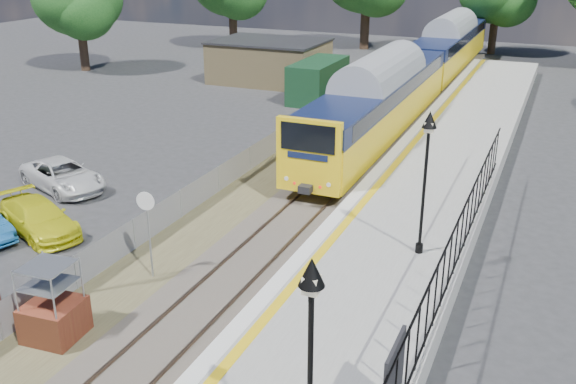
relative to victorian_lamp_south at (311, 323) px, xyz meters
The scene contains 14 objects.
ground 8.05m from the victorian_lamp_south, 143.97° to the left, with size 120.00×120.00×0.00m, color #2D2D30.
track_bed 15.50m from the victorian_lamp_south, 113.60° to the left, with size 5.90×80.00×0.29m.
platform 12.67m from the victorian_lamp_south, 96.18° to the left, with size 5.00×70.00×0.90m, color gray.
platform_edge 12.92m from the victorian_lamp_south, 105.65° to the left, with size 0.90×70.00×0.01m.
victorian_lamp_south is the anchor object (origin of this frame).
victorian_lamp_north 10.00m from the victorian_lamp_south, 91.15° to the left, with size 0.44×0.44×4.60m.
palisade_fence 6.79m from the victorian_lamp_south, 80.47° to the left, with size 0.12×26.00×2.00m.
wire_fence 19.07m from the victorian_lamp_south, 121.23° to the left, with size 0.06×52.00×1.20m.
outbuilding 38.94m from the victorian_lamp_south, 114.99° to the left, with size 10.80×10.10×3.12m.
train 34.69m from the victorian_lamp_south, 99.14° to the left, with size 2.82×40.83×3.51m.
brick_plinth 9.48m from the victorian_lamp_south, 162.12° to the left, with size 1.51×1.51×2.26m.
speed_sign 10.58m from the victorian_lamp_south, 140.67° to the left, with size 0.60×0.14×3.00m.
car_yellow 16.25m from the victorian_lamp_south, 150.60° to the left, with size 1.73×4.26×1.23m, color yellow.
car_white 20.25m from the victorian_lamp_south, 144.03° to the left, with size 2.08×4.52×1.26m, color silver.
Camera 1 is at (8.72, -12.40, 10.16)m, focal length 40.00 mm.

